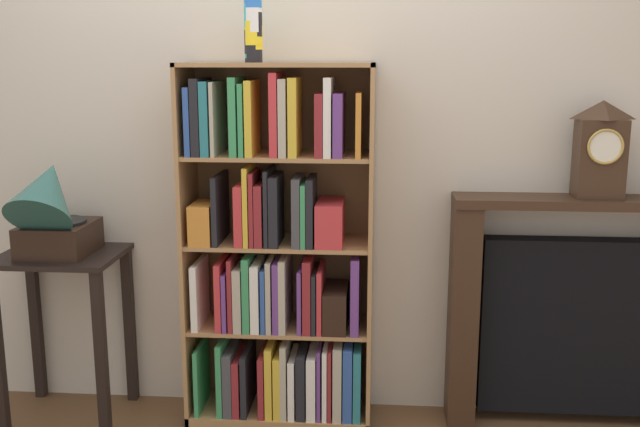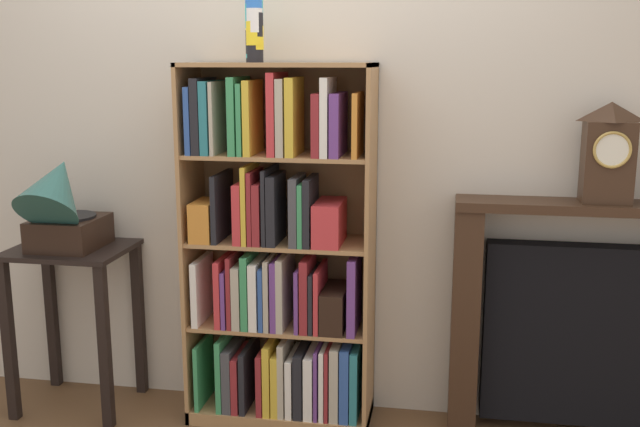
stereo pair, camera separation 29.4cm
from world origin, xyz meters
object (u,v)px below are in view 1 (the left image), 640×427
object	(u,v)px
bookshelf	(280,267)
side_table_left	(64,301)
cup_stack	(253,29)
fireplace_mantel	(585,314)
mantel_clock	(600,150)
gramophone	(51,209)

from	to	relation	value
bookshelf	side_table_left	world-z (taller)	bookshelf
cup_stack	fireplace_mantel	world-z (taller)	cup_stack
bookshelf	mantel_clock	xyz separation A→B (m)	(1.34, 0.07, 0.52)
gramophone	mantel_clock	bearing A→B (deg)	4.04
side_table_left	mantel_clock	xyz separation A→B (m)	(2.31, 0.11, 0.69)
mantel_clock	cup_stack	bearing A→B (deg)	-177.28
fireplace_mantel	bookshelf	bearing A→B (deg)	-176.32
cup_stack	side_table_left	xyz separation A→B (m)	(-0.87, -0.04, -1.18)
bookshelf	cup_stack	bearing A→B (deg)	-178.07
cup_stack	mantel_clock	distance (m)	1.52
cup_stack	gramophone	distance (m)	1.15
gramophone	mantel_clock	world-z (taller)	mantel_clock
cup_stack	mantel_clock	bearing A→B (deg)	2.72
cup_stack	side_table_left	distance (m)	1.47
side_table_left	mantel_clock	bearing A→B (deg)	2.62
cup_stack	gramophone	world-z (taller)	cup_stack
cup_stack	mantel_clock	xyz separation A→B (m)	(1.44, 0.07, -0.49)
cup_stack	side_table_left	world-z (taller)	cup_stack
bookshelf	gramophone	bearing A→B (deg)	-174.21
mantel_clock	bookshelf	bearing A→B (deg)	-177.22
bookshelf	fireplace_mantel	world-z (taller)	bookshelf
cup_stack	fireplace_mantel	size ratio (longest dim) A/B	0.23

